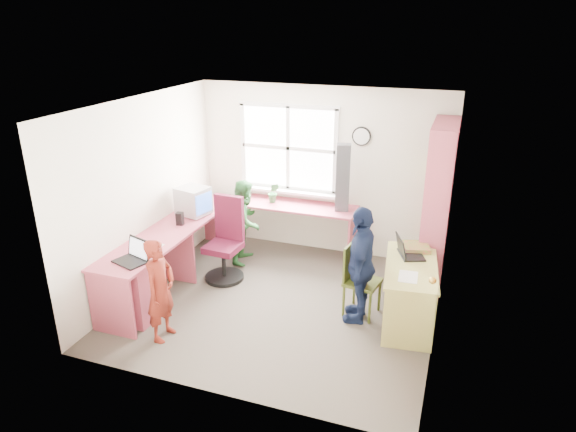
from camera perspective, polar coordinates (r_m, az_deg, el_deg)
The scene contains 19 objects.
room at distance 5.88m, azimuth -0.39°, elevation 0.99°, with size 3.64×3.44×2.44m.
l_desk at distance 6.41m, azimuth -12.75°, elevation -5.18°, with size 2.38×2.95×0.75m.
right_desk at distance 5.93m, azimuth 13.41°, elevation -6.98°, with size 0.69×1.26×0.70m.
bookshelf at distance 6.68m, azimuth 16.24°, elevation 0.67°, with size 0.30×1.02×2.10m.
swivel_chair at distance 6.78m, azimuth -6.91°, elevation -3.10°, with size 0.54×0.54×1.11m.
wooden_chair at distance 6.00m, azimuth 7.73°, elevation -6.67°, with size 0.43×0.43×0.86m.
crt_monitor at distance 7.01m, azimuth -10.48°, elevation 1.65°, with size 0.46×0.43×0.38m.
laptop_left at distance 5.89m, azimuth -16.76°, elevation -4.29°, with size 0.42×0.38×0.24m.
laptop_right at distance 6.03m, azimuth 13.09°, elevation -3.83°, with size 0.39×0.43×0.24m.
speaker_a at distance 6.73m, azimuth -11.93°, elevation -0.29°, with size 0.10×0.10×0.17m.
speaker_b at distance 7.30m, azimuth -9.51°, elevation 1.63°, with size 0.09×0.09×0.17m.
cd_tower at distance 7.01m, azimuth 6.11°, elevation 4.25°, with size 0.22×0.20×0.93m.
game_box at distance 6.23m, azimuth 14.06°, elevation -3.38°, with size 0.36×0.36×0.06m.
paper_a at distance 6.17m, azimuth -15.02°, elevation -3.43°, with size 0.21×0.29×0.00m.
paper_b at distance 5.59m, azimuth 13.21°, elevation -6.59°, with size 0.21×0.29×0.00m.
potted_plant at distance 7.37m, azimuth -1.63°, elevation 2.62°, with size 0.16×0.13×0.30m, color #2B6D33.
person_red at distance 5.61m, azimuth -14.00°, elevation -8.00°, with size 0.42×0.27×1.15m, color maroon.
person_green at distance 7.17m, azimuth -4.71°, elevation -0.58°, with size 0.58×0.45×1.19m, color #2B6B2F.
person_navy at distance 5.78m, azimuth 8.09°, elevation -5.37°, with size 0.80×0.33×1.37m, color #131D3C.
Camera 1 is at (1.88, -5.09, 3.27)m, focal length 32.00 mm.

